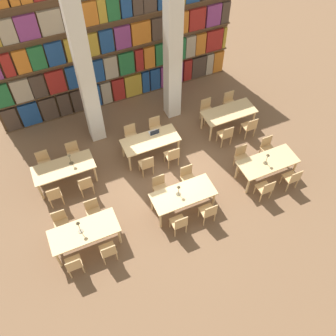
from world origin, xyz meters
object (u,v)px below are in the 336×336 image
Objects in this scene: chair_7 at (188,177)px; chair_10 at (292,178)px; chair_18 at (172,155)px; chair_20 at (226,135)px; chair_11 at (267,148)px; chair_19 at (156,128)px; chair_1 at (61,222)px; chair_3 at (93,211)px; chair_4 at (179,223)px; chair_5 at (160,187)px; chair_0 at (74,264)px; desk_lamp_1 at (179,189)px; reading_table_3 at (64,169)px; chair_22 at (250,126)px; pillar_center at (173,43)px; reading_table_2 at (268,163)px; reading_table_0 at (84,232)px; desk_lamp_2 at (267,157)px; chair_6 at (208,212)px; chair_8 at (265,188)px; chair_21 at (207,109)px; chair_2 at (108,251)px; desk_lamp_0 at (78,225)px; chair_23 at (230,102)px; chair_9 at (242,157)px; chair_14 at (85,184)px; laptop at (154,132)px; chair_12 at (54,195)px; reading_table_1 at (183,195)px; chair_17 at (131,135)px; pillar_left at (83,66)px; reading_table_4 at (150,142)px; chair_16 at (147,164)px; desk_lamp_3 at (70,157)px.

chair_10 is (2.98, -1.37, 0.00)m from chair_7.
chair_18 and chair_20 have the same top height.
chair_19 is (-3.05, 2.38, 0.00)m from chair_11.
chair_1 is 0.96m from chair_3.
chair_7 and chair_18 have the same top height.
chair_4 is 1.00× the size of chair_5.
chair_0 is 2.13× the size of desk_lamp_1.
chair_0 reaches higher than reading_table_3.
chair_4 is at bearing -147.22° from chair_22.
chair_4 is at bearing -112.11° from pillar_center.
reading_table_2 and reading_table_3 have the same top height.
chair_4 is (2.57, -0.70, -0.19)m from reading_table_0.
desk_lamp_2 is (6.40, 0.70, 0.58)m from chair_0.
chair_8 is (1.99, 0.03, 0.00)m from chair_6.
chair_4 is 1.00× the size of chair_21.
pillar_center is 6.71× the size of chair_18.
reading_table_2 is at bearing 7.44° from chair_2.
chair_2 is at bearing -172.56° from reading_table_2.
chair_6 is 4.69m from reading_table_3.
chair_23 is (6.56, 3.20, -0.62)m from desk_lamp_0.
chair_3 and chair_6 have the same top height.
chair_7 is 1.99m from chair_9.
chair_19 is (2.94, 1.37, 0.00)m from chair_14.
laptop is at bearing 3.45° from reading_table_3.
chair_12 is at bearing 102.96° from desk_lamp_0.
reading_table_1 is at bearing 86.43° from laptop.
chair_2 is 1.00× the size of chair_8.
chair_19 is at bearing 19.24° from chair_12.
chair_14 is (0.06, 1.04, 0.00)m from chair_3.
chair_5 is 2.40m from chair_17.
chair_2 is 2.44m from chair_14.
chair_14 is at bearing -134.57° from chair_1.
chair_8 is 4.01m from chair_23.
chair_0 is 6.56m from reading_table_2.
chair_23 is (-0.02, 2.49, 0.00)m from chair_11.
chair_19 is (1.89, -0.96, -2.51)m from pillar_left.
reading_table_4 is at bearing 139.01° from chair_10.
chair_9 and chair_11 have the same top height.
desk_lamp_1 is 0.47× the size of chair_18.
chair_16 is at bearing 106.07° from reading_table_1.
pillar_center reaches higher than desk_lamp_3.
chair_0 and chair_7 have the same top height.
chair_21 is (-0.48, 3.19, -0.19)m from reading_table_2.
reading_table_1 and reading_table_3 have the same top height.
chair_0 is at bearing 29.22° from chair_23.
chair_8 is at bearing 90.00° from chair_9.
reading_table_3 is 2.92m from reading_table_4.
chair_12 is 1.00× the size of chair_21.
reading_table_3 is at bearing 140.82° from reading_table_1.
desk_lamp_0 is at bearing 125.72° from chair_2.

